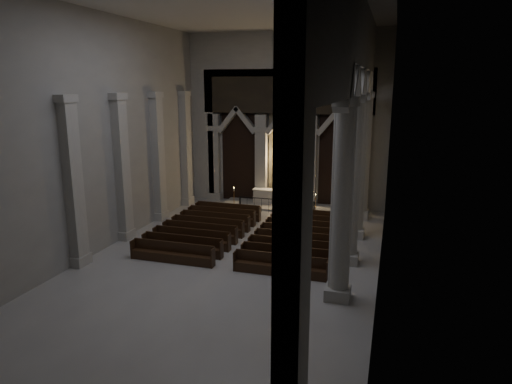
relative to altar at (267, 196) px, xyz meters
The scene contains 11 objects.
room 12.99m from the altar, 83.82° to the right, with size 24.00×24.10×12.00m.
sanctuary_wall 6.10m from the altar, 27.69° to the left, with size 14.00×0.77×12.00m.
right_arcade 13.71m from the altar, 55.12° to the right, with size 1.00×24.00×12.00m.
left_pilasters 9.82m from the altar, 126.90° to the right, with size 0.60×13.00×8.03m.
sanctuary_step 1.36m from the altar, 14.89° to the right, with size 8.50×2.60×0.15m, color #A9A69D.
altar is the anchor object (origin of this frame).
altar_rail 2.29m from the altar, 58.95° to the right, with size 5.21×0.09×1.02m.
candle_stand_left 2.63m from the altar, 135.11° to the right, with size 0.27×0.27×1.58m.
candle_stand_right 4.31m from the altar, 27.21° to the right, with size 0.26×0.26×1.53m.
pews 8.00m from the altar, 81.49° to the right, with size 9.75×8.26×0.97m.
worshipper 4.50m from the altar, 68.86° to the right, with size 0.40×0.26×1.10m, color black.
Camera 1 is at (7.26, -19.72, 8.44)m, focal length 32.00 mm.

